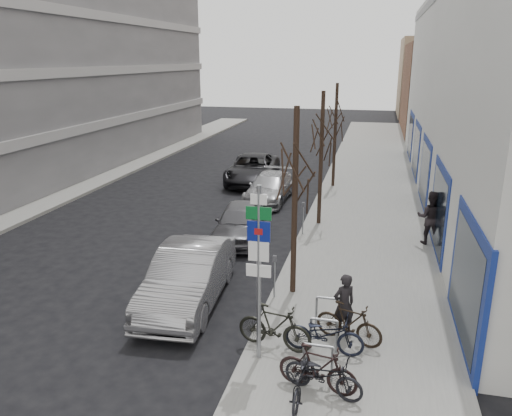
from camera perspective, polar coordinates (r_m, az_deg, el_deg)
The scene contains 25 objects.
ground at distance 12.67m, azimuth -10.72°, elevation -15.51°, with size 120.00×120.00×0.00m, color black.
sidewalk_east at distance 20.77m, azimuth 12.37°, elevation -2.25°, with size 5.00×70.00×0.15m, color slate.
sidewalk_west at distance 26.01m, azimuth -24.11°, elevation 0.51°, with size 3.00×70.00×0.15m, color slate.
brick_building_far at distance 50.45m, azimuth 23.60°, elevation 12.34°, with size 12.00×14.00×8.00m, color brown.
tan_building_far at distance 65.32m, azimuth 21.96°, elevation 13.66°, with size 13.00×12.00×9.00m, color #937A5B.
highway_sign_pole at distance 10.80m, azimuth 0.32°, elevation -6.37°, with size 0.55×0.10×4.20m.
bike_rack at distance 11.96m, azimuth 7.74°, elevation -13.76°, with size 0.66×2.26×0.83m.
tree_near at distance 13.59m, azimuth 4.57°, elevation 5.69°, with size 1.80×1.80×5.50m.
tree_mid at distance 19.96m, azimuth 7.58°, elevation 9.14°, with size 1.80×1.80×5.50m.
tree_far at distance 26.39m, azimuth 9.15°, elevation 10.90°, with size 1.80×1.80×5.50m.
meter_front at distance 14.16m, azimuth 2.13°, elevation -7.36°, with size 0.10×0.08×1.27m.
meter_mid at distance 19.24m, azimuth 5.40°, elevation -0.81°, with size 0.10×0.08×1.27m.
meter_back at distance 24.51m, azimuth 7.27°, elevation 2.97°, with size 0.10×0.08×1.27m.
bike_near_left at distance 10.48m, azimuth 5.31°, elevation -18.55°, with size 0.50×1.65×1.01m, color black.
bike_near_right at distance 10.71m, azimuth 7.07°, elevation -17.70°, with size 0.50×1.69×1.03m, color black.
bike_mid_curb at distance 11.87m, azimuth 7.85°, elevation -13.74°, with size 0.55×1.83×1.11m, color black.
bike_mid_inner at distance 11.94m, azimuth 2.13°, elevation -13.38°, with size 0.55×1.84×1.11m, color black.
bike_far_curb at distance 10.64m, azimuth 7.73°, elevation -18.02°, with size 0.51×1.67×1.02m, color black.
bike_far_inner at distance 12.38m, azimuth 10.57°, elevation -12.75°, with size 0.50×1.69×1.03m, color black.
parked_car_front at distance 14.27m, azimuth -7.76°, elevation -7.76°, with size 1.73×4.96×1.63m, color gray.
parked_car_mid at distance 19.09m, azimuth -1.94°, elevation -1.58°, with size 1.65×4.10×1.40m, color #4D4D52.
parked_car_back at distance 24.30m, azimuth 1.55°, elevation 2.36°, with size 1.85×4.55×1.32m, color #959599.
lane_car at distance 27.92m, azimuth -0.38°, elevation 4.50°, with size 2.56×5.56×1.54m, color black.
pedestrian_near at distance 12.54m, azimuth 10.01°, elevation -10.81°, with size 0.58×0.38×1.60m, color black.
pedestrian_far at distance 19.20m, azimuth 19.31°, elevation -1.00°, with size 0.74×0.50×2.01m, color black.
Camera 1 is at (4.67, -9.68, 6.70)m, focal length 35.00 mm.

